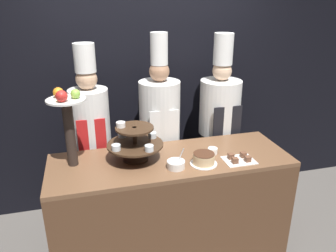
% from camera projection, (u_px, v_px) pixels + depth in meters
% --- Properties ---
extents(wall_back, '(10.00, 0.06, 2.80)m').
position_uv_depth(wall_back, '(147.00, 78.00, 3.43)').
color(wall_back, black).
rests_on(wall_back, ground_plane).
extents(buffet_counter, '(1.99, 0.68, 0.94)m').
position_uv_depth(buffet_counter, '(171.00, 206.00, 2.88)').
color(buffet_counter, brown).
rests_on(buffet_counter, ground_plane).
extents(tiered_stand, '(0.46, 0.46, 0.33)m').
position_uv_depth(tiered_stand, '(135.00, 141.00, 2.63)').
color(tiered_stand, '#3D2819').
rests_on(tiered_stand, buffet_counter).
extents(fruit_pedestal, '(0.29, 0.29, 0.63)m').
position_uv_depth(fruit_pedestal, '(68.00, 118.00, 2.46)').
color(fruit_pedestal, '#2D231E').
rests_on(fruit_pedestal, buffet_counter).
extents(cake_round, '(0.22, 0.22, 0.09)m').
position_uv_depth(cake_round, '(204.00, 159.00, 2.60)').
color(cake_round, white).
rests_on(cake_round, buffet_counter).
extents(cup_white, '(0.08, 0.08, 0.05)m').
position_uv_depth(cup_white, '(213.00, 151.00, 2.78)').
color(cup_white, white).
rests_on(cup_white, buffet_counter).
extents(cake_square_tray, '(0.25, 0.20, 0.05)m').
position_uv_depth(cake_square_tray, '(239.00, 159.00, 2.67)').
color(cake_square_tray, white).
rests_on(cake_square_tray, buffet_counter).
extents(serving_bowl_near, '(0.14, 0.14, 0.16)m').
position_uv_depth(serving_bowl_near, '(176.00, 164.00, 2.55)').
color(serving_bowl_near, white).
rests_on(serving_bowl_near, buffet_counter).
extents(chef_left, '(0.36, 0.36, 1.82)m').
position_uv_depth(chef_left, '(91.00, 133.00, 3.08)').
color(chef_left, '#28282D').
rests_on(chef_left, ground_plane).
extents(chef_center_left, '(0.40, 0.40, 1.90)m').
position_uv_depth(chef_center_left, '(160.00, 126.00, 3.24)').
color(chef_center_left, '#28282D').
rests_on(chef_center_left, ground_plane).
extents(chef_center_right, '(0.41, 0.41, 1.87)m').
position_uv_depth(chef_center_right, '(219.00, 121.00, 3.39)').
color(chef_center_right, '#38332D').
rests_on(chef_center_right, ground_plane).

